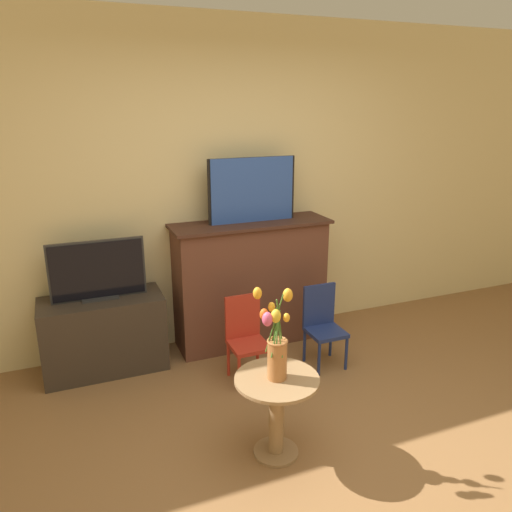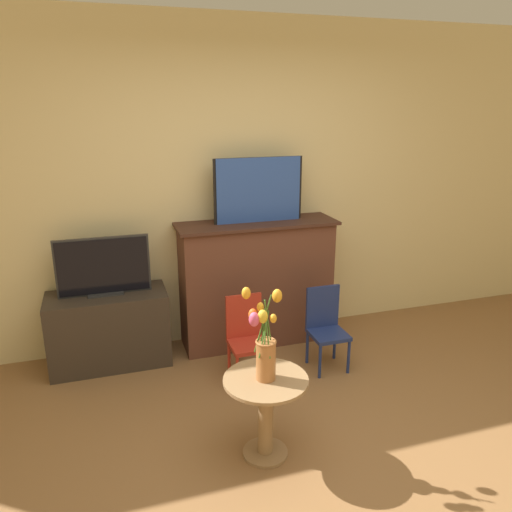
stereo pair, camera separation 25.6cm
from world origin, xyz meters
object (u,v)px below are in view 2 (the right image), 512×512
at_px(painting, 259,190).
at_px(chair_red, 246,334).
at_px(vase_tulips, 264,345).
at_px(tv_monitor, 103,267).
at_px(chair_blue, 326,324).

relative_size(painting, chair_red, 1.16).
distance_m(chair_red, vase_tulips, 0.98).
bearing_deg(tv_monitor, chair_blue, -18.82).
bearing_deg(vase_tulips, chair_blue, 47.30).
xyz_separation_m(chair_red, chair_blue, (0.65, -0.02, 0.00)).
bearing_deg(chair_blue, vase_tulips, -132.70).
height_order(tv_monitor, chair_red, tv_monitor).
height_order(chair_red, chair_blue, same).
bearing_deg(tv_monitor, painting, 1.78).
xyz_separation_m(painting, chair_red, (-0.28, -0.58, -0.99)).
relative_size(chair_red, chair_blue, 1.00).
height_order(painting, vase_tulips, painting).
relative_size(tv_monitor, chair_blue, 1.09).
xyz_separation_m(tv_monitor, vase_tulips, (0.83, -1.43, -0.09)).
xyz_separation_m(chair_red, vase_tulips, (-0.16, -0.89, 0.38)).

